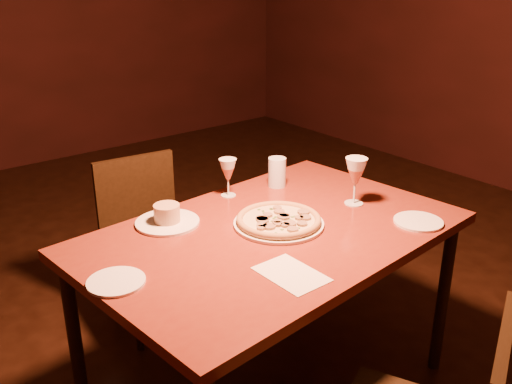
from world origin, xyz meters
TOP-DOWN VIEW (x-y plane):
  - dining_table at (0.08, -0.03)m, footprint 1.45×1.00m
  - chair_far at (-0.02, 0.76)m, footprint 0.43×0.43m
  - pizza_plate at (0.13, -0.01)m, footprint 0.34×0.34m
  - ramekin_saucer at (-0.19, 0.26)m, footprint 0.24×0.24m
  - wine_glass_far at (0.16, 0.34)m, footprint 0.07×0.07m
  - wine_glass_right at (0.50, -0.05)m, footprint 0.09×0.09m
  - water_tumbler at (0.39, 0.30)m, footprint 0.08×0.08m
  - side_plate_left at (-0.53, -0.01)m, footprint 0.18×0.18m
  - side_plate_near at (0.55, -0.33)m, footprint 0.18×0.18m
  - menu_card at (-0.08, -0.31)m, footprint 0.15×0.22m

SIDE VIEW (x-z plane):
  - chair_far at x=-0.02m, z-range 0.05..0.86m
  - dining_table at x=0.08m, z-range 0.30..1.04m
  - menu_card at x=-0.08m, z-range 0.74..0.74m
  - side_plate_left at x=-0.53m, z-range 0.74..0.75m
  - side_plate_near at x=0.55m, z-range 0.74..0.75m
  - pizza_plate at x=0.13m, z-range 0.74..0.78m
  - ramekin_saucer at x=-0.19m, z-range 0.72..0.80m
  - water_tumbler at x=0.39m, z-range 0.74..0.87m
  - wine_glass_far at x=0.16m, z-range 0.74..0.90m
  - wine_glass_right at x=0.50m, z-range 0.74..0.93m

